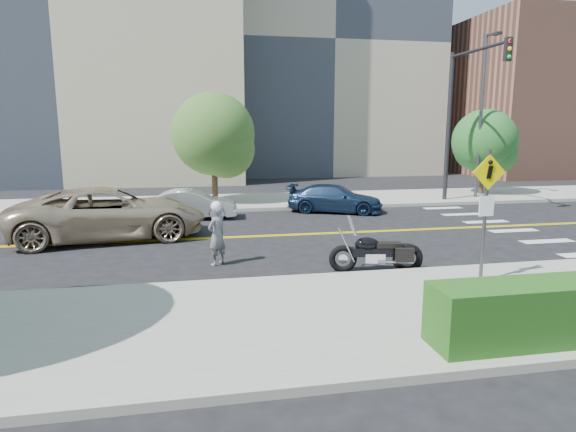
% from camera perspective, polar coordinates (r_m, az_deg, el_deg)
% --- Properties ---
extents(ground_plane, '(120.00, 120.00, 0.00)m').
position_cam_1_polar(ground_plane, '(16.36, -3.20, -2.40)').
color(ground_plane, black).
rests_on(ground_plane, ground).
extents(sidewalk_near, '(60.00, 5.00, 0.15)m').
position_cam_1_polar(sidewalk_near, '(9.27, 3.09, -11.95)').
color(sidewalk_near, '#9E9B91').
rests_on(sidewalk_near, ground_plane).
extents(sidewalk_far, '(60.00, 5.00, 0.15)m').
position_cam_1_polar(sidewalk_far, '(23.68, -5.60, 1.69)').
color(sidewalk_far, '#9E9B91').
rests_on(sidewalk_far, ground_plane).
extents(building_left, '(22.00, 14.00, 25.00)m').
position_cam_1_polar(building_left, '(39.66, -23.88, 22.41)').
color(building_left, tan).
rests_on(building_left, ground_plane).
extents(building_mid, '(18.00, 14.00, 20.00)m').
position_cam_1_polar(building_mid, '(43.50, 2.91, 18.71)').
color(building_mid, '#A39984').
rests_on(building_mid, ground_plane).
extents(building_right, '(14.00, 12.00, 12.00)m').
position_cam_1_polar(building_right, '(45.58, 27.96, 12.12)').
color(building_right, '#8C5947').
rests_on(building_right, ground_plane).
extents(lamp_post, '(0.16, 0.16, 8.00)m').
position_cam_1_polar(lamp_post, '(26.40, 21.88, 10.76)').
color(lamp_post, '#4C4C51').
rests_on(lamp_post, sidewalk_far).
extents(traffic_light, '(0.28, 4.50, 7.00)m').
position_cam_1_polar(traffic_light, '(24.17, 19.71, 12.26)').
color(traffic_light, black).
rests_on(traffic_light, sidewalk_far).
extents(pedestrian_sign, '(0.78, 0.08, 3.00)m').
position_cam_1_polar(pedestrian_sign, '(11.51, 22.44, 1.41)').
color(pedestrian_sign, '#4C4C51').
rests_on(pedestrian_sign, sidewalk_near).
extents(motorcyclist, '(0.70, 0.69, 1.73)m').
position_cam_1_polar(motorcyclist, '(12.87, -8.42, -2.04)').
color(motorcyclist, silver).
rests_on(motorcyclist, ground).
extents(motorcycle, '(2.40, 1.10, 1.41)m').
position_cam_1_polar(motorcycle, '(12.42, 10.49, -3.29)').
color(motorcycle, black).
rests_on(motorcycle, ground).
extents(suv, '(6.50, 3.72, 1.71)m').
position_cam_1_polar(suv, '(16.85, -20.38, 0.30)').
color(suv, tan).
rests_on(suv, ground).
extents(parked_car_silver, '(3.69, 1.53, 1.19)m').
position_cam_1_polar(parked_car_silver, '(19.77, -11.34, 1.37)').
color(parked_car_silver, '#BABEC2').
rests_on(parked_car_silver, ground).
extents(parked_car_blue, '(4.45, 3.15, 1.20)m').
position_cam_1_polar(parked_car_blue, '(21.09, 5.60, 2.07)').
color(parked_car_blue, navy).
rests_on(parked_car_blue, ground).
extents(tree_far_a, '(3.87, 3.87, 5.30)m').
position_cam_1_polar(tree_far_a, '(23.04, -8.82, 9.56)').
color(tree_far_a, '#382619').
rests_on(tree_far_a, ground).
extents(tree_far_b, '(3.35, 3.35, 4.64)m').
position_cam_1_polar(tree_far_b, '(27.86, 22.25, 8.21)').
color(tree_far_b, '#382619').
rests_on(tree_far_b, ground).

